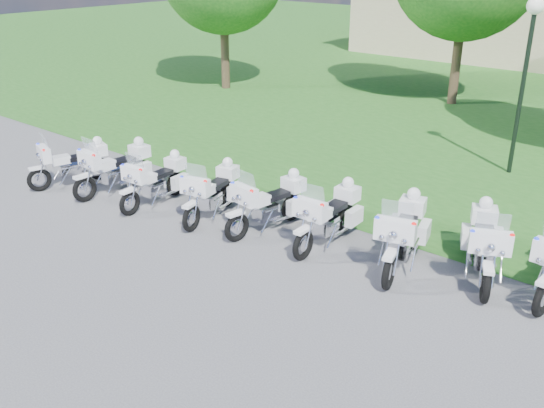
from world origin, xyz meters
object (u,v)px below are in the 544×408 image
Objects in this scene: motorcycle_0 at (74,162)px; motorcycle_4 at (270,202)px; motorcycle_3 at (213,191)px; lamp_post at (529,45)px; motorcycle_2 at (157,180)px; motorcycle_6 at (403,233)px; motorcycle_7 at (485,243)px; motorcycle_1 at (117,167)px; motorcycle_5 at (329,215)px.

motorcycle_0 is 0.93× the size of motorcycle_4.
motorcycle_3 reaches higher than motorcycle_0.
motorcycle_3 is 0.97× the size of motorcycle_4.
lamp_post is (8.43, 8.12, 2.84)m from motorcycle_0.
motorcycle_3 is 0.47× the size of lamp_post.
motorcycle_0 reaches higher than motorcycle_2.
motorcycle_7 is (1.37, 0.59, -0.01)m from motorcycle_6.
motorcycle_1 is at bearing -143.18° from motorcycle_0.
motorcycle_7 reaches higher than motorcycle_5.
motorcycle_7 is at bearing -150.20° from motorcycle_0.
motorcycle_6 reaches higher than motorcycle_3.
motorcycle_4 is 0.49× the size of lamp_post.
motorcycle_4 is at bearing -111.65° from lamp_post.
lamp_post is at bearing -103.33° from motorcycle_6.
motorcycle_0 is at bearing -12.99° from motorcycle_7.
motorcycle_7 is (4.38, 0.95, 0.03)m from motorcycle_4.
motorcycle_2 is at bearing 8.68° from motorcycle_5.
motorcycle_5 is 1.63m from motorcycle_6.
motorcycle_1 is at bearing -133.00° from lamp_post.
motorcycle_2 is at bearing -127.34° from lamp_post.
motorcycle_0 is 0.95× the size of motorcycle_7.
motorcycle_1 reaches higher than motorcycle_4.
motorcycle_6 is (6.03, 0.97, 0.08)m from motorcycle_2.
motorcycle_4 is at bearing -150.60° from motorcycle_0.
motorcycle_0 is at bearing 21.42° from motorcycle_1.
motorcycle_7 is at bearing -159.20° from motorcycle_4.
motorcycle_7 is at bearing -172.07° from motorcycle_6.
lamp_post reaches higher than motorcycle_7.
motorcycle_3 is 0.92× the size of motorcycle_6.
motorcycle_6 is at bearing -178.09° from motorcycle_5.
motorcycle_1 reaches higher than motorcycle_2.
motorcycle_5 is at bearing -150.87° from motorcycle_0.
lamp_post is at bearing -99.83° from motorcycle_7.
motorcycle_0 is at bearing -1.76° from motorcycle_3.
motorcycle_3 is 0.98× the size of motorcycle_7.
motorcycle_1 is 4.46m from motorcycle_4.
motorcycle_7 reaches higher than motorcycle_2.
lamp_post reaches higher than motorcycle_3.
motorcycle_4 is at bearing -8.50° from motorcycle_6.
motorcycle_3 is at bearing -169.35° from motorcycle_1.
motorcycle_0 is 0.92× the size of motorcycle_5.
motorcycle_3 is 8.88m from lamp_post.
motorcycle_5 is (2.83, 0.54, 0.02)m from motorcycle_3.
motorcycle_6 is at bearing 175.35° from motorcycle_3.
motorcycle_7 is at bearing 179.05° from motorcycle_3.
motorcycle_1 is 1.03× the size of motorcycle_4.
lamp_post is (4.22, 7.28, 2.83)m from motorcycle_3.
motorcycle_0 is 0.89× the size of motorcycle_6.
motorcycle_2 is at bearing 19.92° from motorcycle_4.
motorcycle_1 is 0.50× the size of lamp_post.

